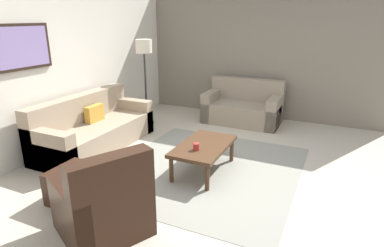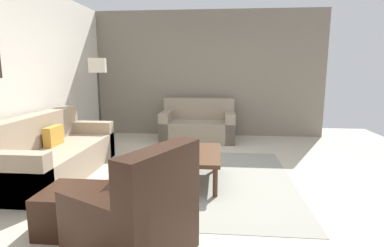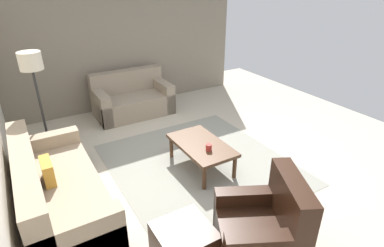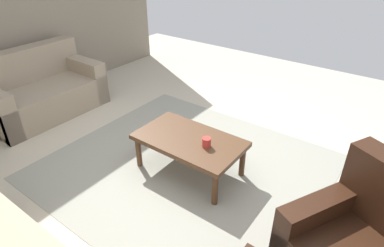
{
  "view_description": "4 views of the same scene",
  "coord_description": "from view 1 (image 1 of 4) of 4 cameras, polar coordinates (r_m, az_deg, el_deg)",
  "views": [
    {
      "loc": [
        -3.97,
        -1.63,
        2.13
      ],
      "look_at": [
        -0.1,
        0.18,
        0.71
      ],
      "focal_mm": 30.21,
      "sensor_mm": 36.0,
      "label": 1
    },
    {
      "loc": [
        -4.02,
        -0.28,
        1.52
      ],
      "look_at": [
        -0.06,
        0.08,
        0.8
      ],
      "focal_mm": 28.48,
      "sensor_mm": 36.0,
      "label": 2
    },
    {
      "loc": [
        -3.46,
        2.2,
        2.7
      ],
      "look_at": [
        0.13,
        0.06,
        0.67
      ],
      "focal_mm": 28.94,
      "sensor_mm": 36.0,
      "label": 3
    },
    {
      "loc": [
        -1.72,
        2.2,
        2.19
      ],
      "look_at": [
        -0.16,
        0.09,
        0.65
      ],
      "focal_mm": 29.92,
      "sensor_mm": 36.0,
      "label": 4
    }
  ],
  "objects": [
    {
      "name": "ottoman",
      "position": [
        4.18,
        -19.59,
        -10.22
      ],
      "size": [
        0.56,
        0.56,
        0.4
      ],
      "primitive_type": "cube",
      "color": "black",
      "rests_on": "ground_plane"
    },
    {
      "name": "cup",
      "position": [
        4.37,
        0.76,
        -4.1
      ],
      "size": [
        0.09,
        0.09,
        0.1
      ],
      "primitive_type": "cylinder",
      "color": "#B2332D",
      "rests_on": "coffee_table"
    },
    {
      "name": "ground_plane",
      "position": [
        4.79,
        2.54,
        -8.01
      ],
      "size": [
        8.0,
        8.0,
        0.0
      ],
      "primitive_type": "plane",
      "color": "#B2A893"
    },
    {
      "name": "coffee_table",
      "position": [
        4.59,
        2.08,
        -4.32
      ],
      "size": [
        1.1,
        0.64,
        0.41
      ],
      "color": "#472D1C",
      "rests_on": "ground_plane"
    },
    {
      "name": "lamp_standing",
      "position": [
        6.55,
        -8.45,
        11.87
      ],
      "size": [
        0.32,
        0.32,
        1.71
      ],
      "color": "black",
      "rests_on": "ground_plane"
    },
    {
      "name": "framed_artwork",
      "position": [
        5.25,
        -27.7,
        11.88
      ],
      "size": [
        0.9,
        0.04,
        0.64
      ],
      "color": "black"
    },
    {
      "name": "couch_main",
      "position": [
        5.74,
        -17.27,
        -1.08
      ],
      "size": [
        2.18,
        0.89,
        0.88
      ],
      "color": "gray",
      "rests_on": "ground_plane"
    },
    {
      "name": "area_rug",
      "position": [
        4.79,
        2.54,
        -7.97
      ],
      "size": [
        2.82,
        2.58,
        0.01
      ],
      "primitive_type": "cube",
      "color": "gray",
      "rests_on": "ground_plane"
    },
    {
      "name": "armchair_leather",
      "position": [
        3.45,
        -15.12,
        -14.22
      ],
      "size": [
        1.08,
        1.08,
        0.95
      ],
      "color": "black",
      "rests_on": "ground_plane"
    },
    {
      "name": "couch_loveseat",
      "position": [
        6.92,
        9.11,
        2.78
      ],
      "size": [
        0.89,
        1.55,
        0.88
      ],
      "color": "gray",
      "rests_on": "ground_plane"
    },
    {
      "name": "stone_feature_panel",
      "position": [
        7.2,
        12.16,
        12.17
      ],
      "size": [
        0.12,
        5.2,
        2.8
      ],
      "primitive_type": "cube",
      "color": "slate",
      "rests_on": "ground_plane"
    },
    {
      "name": "rear_partition",
      "position": [
        5.85,
        -21.86,
        9.93
      ],
      "size": [
        6.0,
        0.12,
        2.8
      ],
      "primitive_type": "cube",
      "color": "silver",
      "rests_on": "ground_plane"
    }
  ]
}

